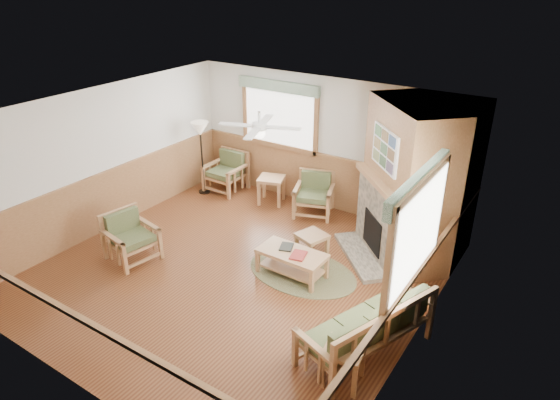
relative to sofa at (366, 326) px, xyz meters
The scene contains 24 objects.
floor 2.64m from the sofa, 167.85° to the left, with size 6.00×6.00×0.01m, color brown.
ceiling 3.46m from the sofa, 167.85° to the left, with size 6.00×6.00×0.01m, color white.
wall_back 4.47m from the sofa, 125.68° to the left, with size 6.00×0.02×2.70m, color white.
wall_front 3.66m from the sofa, 136.12° to the right, with size 6.00×0.02×2.70m, color white.
wall_left 5.65m from the sofa, behind, with size 0.02×6.00×2.70m, color white.
wall_right 1.17m from the sofa, 50.57° to the left, with size 0.02×6.00×2.70m, color white.
wainscot 2.61m from the sofa, 167.85° to the left, with size 6.00×6.00×1.10m, color #92633C, non-canonical shape.
fireplace 2.80m from the sofa, 100.86° to the left, with size 2.20×2.20×2.70m, color #92633C, non-canonical shape.
window_back 5.48m from the sofa, 136.12° to the left, with size 1.90×0.16×1.50m, color white, non-canonical shape.
window_right 2.18m from the sofa, 40.31° to the left, with size 0.16×1.90×1.50m, color white, non-canonical shape.
ceiling_fan 3.28m from the sofa, 159.32° to the left, with size 1.24×1.24×0.36m, color white, non-canonical shape.
sofa is the anchor object (origin of this frame).
armchair_back_left 5.65m from the sofa, 147.59° to the left, with size 0.77×0.77×0.87m, color #A8794E, non-canonical shape.
armchair_back_right 4.01m from the sofa, 129.48° to the left, with size 0.74×0.74×0.83m, color #A8794E, non-canonical shape.
armchair_left 4.29m from the sofa, behind, with size 0.74×0.74×0.83m, color #A8794E, non-canonical shape.
coffee_table 2.00m from the sofa, 150.77° to the left, with size 1.11×0.55×0.44m, color #A8794E, non-canonical shape.
end_table_chairs 4.69m from the sofa, 139.34° to the left, with size 0.51×0.49×0.58m, color #A8794E, non-canonical shape.
end_table_sofa 0.64m from the sofa, 89.88° to the right, with size 0.46×0.44×0.52m, color #A8794E, non-canonical shape.
footstool 2.49m from the sofa, 136.26° to the left, with size 0.46×0.46×0.40m, color #A8794E, non-canonical shape.
braided_rug 2.03m from the sofa, 145.29° to the left, with size 1.90×1.90×0.01m, color brown.
floor_lamp_left 5.76m from the sofa, 152.46° to the left, with size 0.37×0.37×1.63m, color black, non-canonical shape.
floor_lamp_right 1.63m from the sofa, 89.95° to the left, with size 0.37×0.37×1.62m, color black, non-canonical shape.
book_red 1.83m from the sofa, 149.85° to the left, with size 0.22×0.30×0.03m, color maroon.
book_dark 2.15m from the sofa, 151.10° to the left, with size 0.20×0.27×0.03m, color black.
Camera 1 is at (4.42, -5.40, 4.66)m, focal length 32.00 mm.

